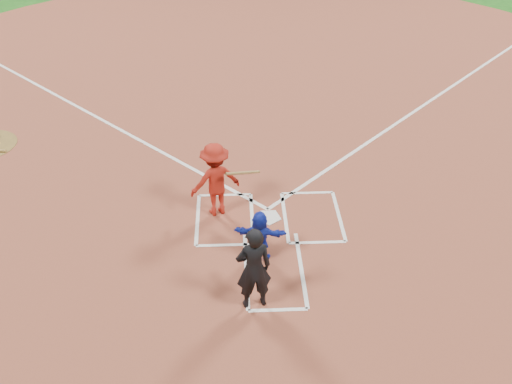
{
  "coord_description": "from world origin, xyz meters",
  "views": [
    {
      "loc": [
        -0.73,
        -10.12,
        7.83
      ],
      "look_at": [
        -0.3,
        -0.4,
        1.0
      ],
      "focal_mm": 40.0,
      "sensor_mm": 36.0,
      "label": 1
    }
  ],
  "objects_px": {
    "home_plate": "(269,217)",
    "catcher": "(260,236)",
    "batter_at_plate": "(216,180)",
    "umpire": "(254,268)"
  },
  "relations": [
    {
      "from": "home_plate",
      "to": "umpire",
      "type": "distance_m",
      "value": 2.8
    },
    {
      "from": "home_plate",
      "to": "batter_at_plate",
      "type": "relative_size",
      "value": 0.34
    },
    {
      "from": "home_plate",
      "to": "batter_at_plate",
      "type": "bearing_deg",
      "value": -12.9
    },
    {
      "from": "umpire",
      "to": "batter_at_plate",
      "type": "bearing_deg",
      "value": -86.73
    },
    {
      "from": "catcher",
      "to": "umpire",
      "type": "distance_m",
      "value": 1.33
    },
    {
      "from": "umpire",
      "to": "batter_at_plate",
      "type": "height_order",
      "value": "umpire"
    },
    {
      "from": "home_plate",
      "to": "batter_at_plate",
      "type": "xyz_separation_m",
      "value": [
        -1.16,
        0.27,
        0.87
      ]
    },
    {
      "from": "umpire",
      "to": "catcher",
      "type": "bearing_deg",
      "value": -108.33
    },
    {
      "from": "home_plate",
      "to": "batter_at_plate",
      "type": "height_order",
      "value": "batter_at_plate"
    },
    {
      "from": "home_plate",
      "to": "catcher",
      "type": "relative_size",
      "value": 0.52
    }
  ]
}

